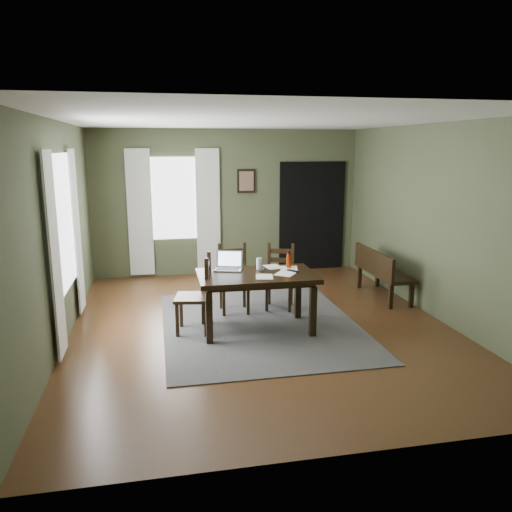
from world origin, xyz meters
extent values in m
cube|color=#492C16|center=(0.00, 0.00, -0.01)|extent=(5.00, 6.00, 0.01)
cube|color=#474F34|center=(0.00, 3.00, 1.35)|extent=(5.00, 0.02, 2.70)
cube|color=#474F34|center=(0.00, -3.00, 1.35)|extent=(5.00, 0.02, 2.70)
cube|color=#474F34|center=(-2.50, 0.00, 1.35)|extent=(0.02, 6.00, 2.70)
cube|color=#474F34|center=(2.50, 0.00, 1.35)|extent=(0.02, 6.00, 2.70)
cube|color=white|center=(0.00, 0.00, 2.70)|extent=(5.00, 6.00, 0.02)
cube|color=#404040|center=(0.00, 0.00, 0.01)|extent=(2.60, 3.20, 0.01)
cube|color=black|center=(-0.09, -0.17, 0.74)|extent=(1.53, 0.92, 0.06)
cube|color=black|center=(-0.09, -0.17, 0.69)|extent=(1.36, 0.76, 0.05)
cube|color=black|center=(-0.75, -0.52, 0.34)|extent=(0.08, 0.08, 0.65)
cube|color=black|center=(-0.74, 0.19, 0.34)|extent=(0.08, 0.08, 0.65)
cube|color=black|center=(0.57, -0.53, 0.34)|extent=(0.08, 0.08, 0.65)
cube|color=black|center=(0.57, 0.17, 0.34)|extent=(0.08, 0.08, 0.65)
cube|color=black|center=(-0.91, -0.09, 0.47)|extent=(0.52, 0.52, 0.04)
cube|color=black|center=(-1.05, 0.13, 0.23)|extent=(0.05, 0.05, 0.44)
cube|color=black|center=(-0.70, 0.06, 0.23)|extent=(0.05, 0.05, 0.44)
cube|color=black|center=(-1.12, -0.23, 0.23)|extent=(0.05, 0.05, 0.44)
cube|color=black|center=(-0.77, -0.30, 0.23)|extent=(0.05, 0.05, 0.44)
cube|color=black|center=(-0.67, 0.06, 0.76)|extent=(0.06, 0.06, 0.55)
cube|color=black|center=(-0.75, -0.31, 0.76)|extent=(0.06, 0.06, 0.55)
cube|color=black|center=(-0.71, -0.13, 0.61)|extent=(0.09, 0.33, 0.07)
cube|color=black|center=(-0.71, -0.13, 0.76)|extent=(0.09, 0.33, 0.07)
cube|color=black|center=(-0.71, -0.13, 0.91)|extent=(0.09, 0.33, 0.07)
cube|color=black|center=(-0.26, 0.61, 0.45)|extent=(0.44, 0.44, 0.04)
cube|color=black|center=(-0.44, 0.44, 0.22)|extent=(0.04, 0.04, 0.42)
cube|color=black|center=(-0.43, 0.79, 0.22)|extent=(0.04, 0.04, 0.42)
cube|color=black|center=(-0.09, 0.44, 0.22)|extent=(0.04, 0.04, 0.42)
cube|color=black|center=(-0.08, 0.79, 0.22)|extent=(0.04, 0.04, 0.42)
cube|color=black|center=(-0.44, 0.81, 0.73)|extent=(0.05, 0.05, 0.54)
cube|color=black|center=(-0.07, 0.81, 0.73)|extent=(0.05, 0.05, 0.54)
cube|color=black|center=(-0.26, 0.81, 0.59)|extent=(0.32, 0.03, 0.07)
cube|color=black|center=(-0.26, 0.81, 0.73)|extent=(0.32, 0.03, 0.07)
cube|color=black|center=(-0.26, 0.81, 0.88)|extent=(0.32, 0.03, 0.07)
cube|color=black|center=(0.42, 0.64, 0.44)|extent=(0.53, 0.53, 0.04)
cube|color=black|center=(0.21, 0.54, 0.21)|extent=(0.05, 0.05, 0.41)
cube|color=black|center=(0.32, 0.85, 0.21)|extent=(0.05, 0.05, 0.41)
cube|color=black|center=(0.53, 0.42, 0.21)|extent=(0.05, 0.05, 0.41)
cube|color=black|center=(0.64, 0.74, 0.21)|extent=(0.05, 0.05, 0.41)
cube|color=black|center=(0.32, 0.88, 0.70)|extent=(0.06, 0.06, 0.51)
cube|color=black|center=(0.65, 0.76, 0.70)|extent=(0.06, 0.06, 0.51)
cube|color=black|center=(0.49, 0.82, 0.57)|extent=(0.30, 0.12, 0.07)
cube|color=black|center=(0.49, 0.82, 0.70)|extent=(0.30, 0.12, 0.07)
cube|color=black|center=(0.49, 0.82, 0.84)|extent=(0.30, 0.12, 0.07)
cube|color=black|center=(2.22, 0.89, 0.41)|extent=(0.44, 1.38, 0.06)
cube|color=black|center=(2.39, 0.30, 0.19)|extent=(0.06, 0.06, 0.38)
cube|color=black|center=(2.05, 0.30, 0.19)|extent=(0.06, 0.06, 0.38)
cube|color=black|center=(2.39, 1.48, 0.19)|extent=(0.06, 0.06, 0.38)
cube|color=black|center=(2.05, 1.48, 0.19)|extent=(0.06, 0.06, 0.38)
cube|color=black|center=(2.02, 0.89, 0.61)|extent=(0.05, 1.38, 0.33)
cube|color=#B7B7BC|center=(-0.42, 0.09, 0.78)|extent=(0.41, 0.34, 0.02)
cube|color=#B7B7BC|center=(-0.38, 0.21, 0.90)|extent=(0.36, 0.16, 0.23)
cube|color=silver|center=(-0.38, 0.21, 0.90)|extent=(0.31, 0.13, 0.19)
cube|color=#3F3F42|center=(-0.42, 0.08, 0.79)|extent=(0.33, 0.22, 0.00)
cube|color=#3F3F42|center=(0.02, -0.02, 0.79)|extent=(0.08, 0.10, 0.03)
cube|color=black|center=(0.40, -0.15, 0.78)|extent=(0.14, 0.17, 0.02)
cylinder|color=silver|center=(-0.01, 0.05, 0.85)|extent=(0.08, 0.08, 0.16)
cylinder|color=#B5330D|center=(0.41, 0.06, 0.87)|extent=(0.08, 0.08, 0.20)
cylinder|color=black|center=(0.41, 0.06, 0.98)|extent=(0.05, 0.05, 0.03)
cube|color=white|center=(0.28, -0.24, 0.77)|extent=(0.36, 0.38, 0.00)
cube|color=white|center=(0.21, 0.15, 0.77)|extent=(0.25, 0.30, 0.00)
cube|color=white|center=(0.39, 0.01, 0.77)|extent=(0.29, 0.34, 0.00)
cube|color=white|center=(-0.02, -0.34, 0.77)|extent=(0.26, 0.31, 0.00)
cube|color=white|center=(-2.47, 0.20, 1.45)|extent=(0.01, 1.30, 1.70)
cube|color=white|center=(-1.00, 2.97, 1.45)|extent=(1.00, 0.01, 1.50)
cube|color=silver|center=(-2.44, -0.62, 1.20)|extent=(0.03, 0.48, 2.30)
cube|color=silver|center=(-2.44, 1.02, 1.20)|extent=(0.03, 0.48, 2.30)
cube|color=silver|center=(-1.62, 2.94, 1.20)|extent=(0.44, 0.03, 2.30)
cube|color=silver|center=(-0.38, 2.94, 1.20)|extent=(0.44, 0.03, 2.30)
cube|color=black|center=(0.35, 2.97, 1.75)|extent=(0.34, 0.03, 0.44)
cube|color=brown|center=(0.35, 2.96, 1.75)|extent=(0.27, 0.01, 0.36)
cube|color=black|center=(1.65, 2.97, 1.05)|extent=(1.30, 0.03, 2.10)
camera|label=1|loc=(-1.32, -6.29, 2.37)|focal=35.00mm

